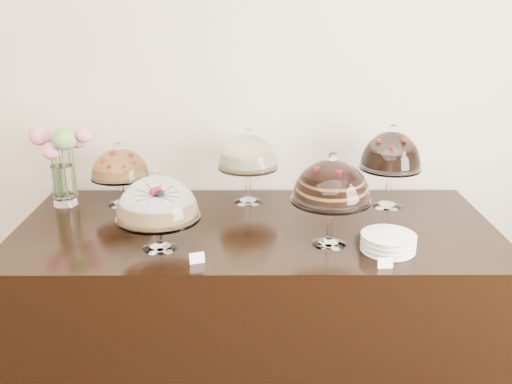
{
  "coord_description": "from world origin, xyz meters",
  "views": [
    {
      "loc": [
        0.32,
        0.0,
        1.91
      ],
      "look_at": [
        0.33,
        2.4,
        1.08
      ],
      "focal_mm": 40.0,
      "sensor_mm": 36.0,
      "label": 1
    }
  ],
  "objects_px": {
    "cake_stand_sugar_sponge": "(157,201)",
    "cake_stand_dark_choco": "(391,154)",
    "cake_stand_fruit_tart": "(120,166)",
    "plate_stack": "(388,243)",
    "cake_stand_cheesecake": "(248,154)",
    "display_counter": "(256,310)",
    "flower_vase": "(61,156)",
    "cake_stand_choco_layer": "(331,184)"
  },
  "relations": [
    {
      "from": "cake_stand_sugar_sponge",
      "to": "cake_stand_dark_choco",
      "type": "relative_size",
      "value": 0.84
    },
    {
      "from": "cake_stand_sugar_sponge",
      "to": "cake_stand_choco_layer",
      "type": "bearing_deg",
      "value": 3.03
    },
    {
      "from": "cake_stand_cheesecake",
      "to": "plate_stack",
      "type": "relative_size",
      "value": 1.77
    },
    {
      "from": "cake_stand_sugar_sponge",
      "to": "plate_stack",
      "type": "relative_size",
      "value": 1.6
    },
    {
      "from": "cake_stand_choco_layer",
      "to": "cake_stand_fruit_tart",
      "type": "xyz_separation_m",
      "value": [
        -0.99,
        0.5,
        -0.07
      ]
    },
    {
      "from": "cake_stand_choco_layer",
      "to": "cake_stand_dark_choco",
      "type": "bearing_deg",
      "value": 52.69
    },
    {
      "from": "cake_stand_sugar_sponge",
      "to": "cake_stand_cheesecake",
      "type": "xyz_separation_m",
      "value": [
        0.37,
        0.57,
        0.04
      ]
    },
    {
      "from": "cake_stand_cheesecake",
      "to": "cake_stand_fruit_tart",
      "type": "distance_m",
      "value": 0.64
    },
    {
      "from": "cake_stand_dark_choco",
      "to": "plate_stack",
      "type": "distance_m",
      "value": 0.6
    },
    {
      "from": "display_counter",
      "to": "cake_stand_choco_layer",
      "type": "bearing_deg",
      "value": -34.1
    },
    {
      "from": "cake_stand_fruit_tart",
      "to": "plate_stack",
      "type": "xyz_separation_m",
      "value": [
        1.23,
        -0.57,
        -0.16
      ]
    },
    {
      "from": "cake_stand_sugar_sponge",
      "to": "plate_stack",
      "type": "distance_m",
      "value": 0.97
    },
    {
      "from": "cake_stand_cheesecake",
      "to": "flower_vase",
      "type": "xyz_separation_m",
      "value": [
        -0.93,
        -0.02,
        -0.0
      ]
    },
    {
      "from": "cake_stand_choco_layer",
      "to": "cake_stand_cheesecake",
      "type": "relative_size",
      "value": 1.05
    },
    {
      "from": "cake_stand_cheesecake",
      "to": "flower_vase",
      "type": "distance_m",
      "value": 0.93
    },
    {
      "from": "display_counter",
      "to": "flower_vase",
      "type": "distance_m",
      "value": 1.23
    },
    {
      "from": "display_counter",
      "to": "flower_vase",
      "type": "bearing_deg",
      "value": 163.07
    },
    {
      "from": "cake_stand_sugar_sponge",
      "to": "plate_stack",
      "type": "xyz_separation_m",
      "value": [
        0.95,
        -0.03,
        -0.17
      ]
    },
    {
      "from": "cake_stand_sugar_sponge",
      "to": "cake_stand_choco_layer",
      "type": "distance_m",
      "value": 0.72
    },
    {
      "from": "display_counter",
      "to": "cake_stand_sugar_sponge",
      "type": "height_order",
      "value": "cake_stand_sugar_sponge"
    },
    {
      "from": "cake_stand_cheesecake",
      "to": "cake_stand_dark_choco",
      "type": "height_order",
      "value": "cake_stand_dark_choco"
    },
    {
      "from": "cake_stand_choco_layer",
      "to": "plate_stack",
      "type": "height_order",
      "value": "cake_stand_choco_layer"
    },
    {
      "from": "cake_stand_cheesecake",
      "to": "flower_vase",
      "type": "height_order",
      "value": "flower_vase"
    },
    {
      "from": "cake_stand_sugar_sponge",
      "to": "cake_stand_dark_choco",
      "type": "height_order",
      "value": "cake_stand_dark_choco"
    },
    {
      "from": "display_counter",
      "to": "cake_stand_cheesecake",
      "type": "distance_m",
      "value": 0.77
    },
    {
      "from": "cake_stand_sugar_sponge",
      "to": "cake_stand_cheesecake",
      "type": "relative_size",
      "value": 0.9
    },
    {
      "from": "cake_stand_sugar_sponge",
      "to": "cake_stand_fruit_tart",
      "type": "distance_m",
      "value": 0.6
    },
    {
      "from": "cake_stand_fruit_tart",
      "to": "cake_stand_choco_layer",
      "type": "bearing_deg",
      "value": -26.6
    },
    {
      "from": "cake_stand_dark_choco",
      "to": "cake_stand_choco_layer",
      "type": "bearing_deg",
      "value": -127.31
    },
    {
      "from": "cake_stand_sugar_sponge",
      "to": "cake_stand_dark_choco",
      "type": "distance_m",
      "value": 1.18
    },
    {
      "from": "display_counter",
      "to": "plate_stack",
      "type": "bearing_deg",
      "value": -27.34
    },
    {
      "from": "cake_stand_sugar_sponge",
      "to": "display_counter",
      "type": "bearing_deg",
      "value": 31.52
    },
    {
      "from": "cake_stand_sugar_sponge",
      "to": "cake_stand_choco_layer",
      "type": "height_order",
      "value": "cake_stand_choco_layer"
    },
    {
      "from": "cake_stand_sugar_sponge",
      "to": "cake_stand_dark_choco",
      "type": "bearing_deg",
      "value": 25.08
    },
    {
      "from": "cake_stand_cheesecake",
      "to": "cake_stand_fruit_tart",
      "type": "relative_size",
      "value": 1.2
    },
    {
      "from": "cake_stand_fruit_tart",
      "to": "flower_vase",
      "type": "distance_m",
      "value": 0.29
    },
    {
      "from": "display_counter",
      "to": "flower_vase",
      "type": "relative_size",
      "value": 5.36
    },
    {
      "from": "plate_stack",
      "to": "cake_stand_dark_choco",
      "type": "bearing_deg",
      "value": 77.74
    },
    {
      "from": "display_counter",
      "to": "cake_stand_sugar_sponge",
      "type": "xyz_separation_m",
      "value": [
        -0.41,
        -0.25,
        0.66
      ]
    },
    {
      "from": "display_counter",
      "to": "cake_stand_fruit_tart",
      "type": "distance_m",
      "value": 0.98
    },
    {
      "from": "cake_stand_fruit_tart",
      "to": "plate_stack",
      "type": "bearing_deg",
      "value": -24.86
    },
    {
      "from": "display_counter",
      "to": "cake_stand_choco_layer",
      "type": "height_order",
      "value": "cake_stand_choco_layer"
    }
  ]
}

